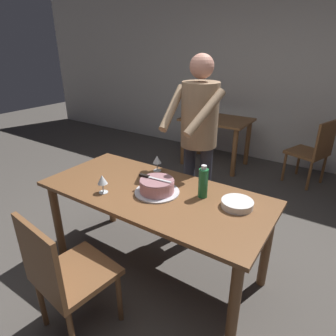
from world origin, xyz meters
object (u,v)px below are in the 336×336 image
Objects in this scene: wine_glass_far at (102,180)px; background_chair_0 at (313,150)px; wine_glass_near at (157,160)px; person_cutting_cake at (198,132)px; plate_stack at (237,204)px; water_bottle at (203,183)px; cake_on_platter at (157,187)px; cake_knife at (149,177)px; background_table at (216,129)px; chair_near_side at (64,273)px; main_dining_table at (154,203)px.

background_chair_0 reaches higher than wine_glass_far.
person_cutting_cake is at bearing 49.84° from wine_glass_near.
water_bottle is at bearing 179.94° from plate_stack.
cake_on_platter is 1.26× the size of cake_knife.
wine_glass_near is 0.08× the size of person_cutting_cake.
chair_near_side is at bearing -81.55° from background_table.
wine_glass_far is (-0.92, -0.36, 0.08)m from plate_stack.
background_chair_0 is (0.82, 2.50, -0.37)m from cake_knife.
person_cutting_cake reaches higher than background_chair_0.
cake_knife is 0.38m from wine_glass_near.
water_bottle reaches higher than cake_knife.
water_bottle is 0.28× the size of background_chair_0.
wine_glass_near is 0.14× the size of background_table.
background_chair_0 is at bearing 85.94° from plate_stack.
chair_near_side reaches higher than wine_glass_far.
background_table is at bearing 96.18° from wine_glass_far.
cake_knife is 2.52m from background_table.
chair_near_side is at bearing -117.10° from water_bottle.
person_cutting_cake is 1.91× the size of chair_near_side.
person_cutting_cake is at bearing 83.52° from chair_near_side.
cake_on_platter is 1.36× the size of water_bottle.
cake_knife is 1.08× the size of water_bottle.
cake_knife is at bearing 83.95° from chair_near_side.
plate_stack is at bearing 11.92° from main_dining_table.
main_dining_table is 0.64m from plate_stack.
wine_glass_far is 0.16× the size of chair_near_side.
plate_stack is 0.99m from wine_glass_far.
cake_knife is at bearing -77.11° from background_table.
person_cutting_cake reaches higher than background_table.
cake_on_platter is 0.35m from water_bottle.
cake_on_platter reaches higher than main_dining_table.
cake_knife is 1.88× the size of wine_glass_near.
person_cutting_cake reaches higher than chair_near_side.
background_chair_0 reaches higher than main_dining_table.
person_cutting_cake is at bearing 86.13° from main_dining_table.
plate_stack is 0.24× the size of chair_near_side.
wine_glass_far reaches higher than cake_on_platter.
person_cutting_cake is (0.08, 0.63, 0.21)m from cake_knife.
wine_glass_near is at bearing -114.56° from background_chair_0.
water_bottle is at bearing 62.90° from chair_near_side.
cake_on_platter is (0.04, -0.01, 0.16)m from main_dining_table.
cake_knife reaches higher than main_dining_table.
plate_stack is 0.24× the size of background_chair_0.
cake_knife reaches higher than background_table.
wine_glass_near is 0.16× the size of chair_near_side.
main_dining_table is 0.16m from cake_on_platter.
plate_stack is 0.22× the size of background_table.
chair_near_side is (0.19, -0.55, -0.36)m from wine_glass_far.
person_cutting_cake is at bearing -111.66° from background_chair_0.
cake_on_platter is 0.68m from person_cutting_cake.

